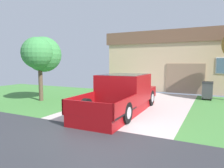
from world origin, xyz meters
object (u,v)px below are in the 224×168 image
Objects in this scene: pickup_truck at (123,94)px; handbag at (105,104)px; wheeled_trash_bin at (207,90)px; person_with_hat at (105,89)px; house_with_garage at (175,61)px; neighbor_tree at (41,54)px.

pickup_truck reaches higher than handbag.
wheeled_trash_bin is at bearing 43.59° from handbag.
person_with_hat is 9.07m from house_with_garage.
person_with_hat is 1.44× the size of wheeled_trash_bin.
handbag is at bearing -101.91° from house_with_garage.
neighbor_tree is at bearing -152.19° from wheeled_trash_bin.
person_with_hat is (-1.28, 0.66, 0.12)m from pickup_truck.
house_with_garage reaches higher than pickup_truck.
neighbor_tree reaches higher than handbag.
wheeled_trash_bin is (4.69, 4.19, -0.29)m from person_with_hat.
house_with_garage is at bearing 93.13° from person_with_hat.
wheeled_trash_bin is at bearing -58.95° from house_with_garage.
neighbor_tree is (-5.31, 0.25, 1.96)m from pickup_truck.
house_with_garage is 2.76× the size of neighbor_tree.
pickup_truck reaches higher than person_with_hat.
person_with_hat is 6.30m from wheeled_trash_bin.
house_with_garage is 5.58m from wheeled_trash_bin.
pickup_truck is 3.57× the size of person_with_hat.
house_with_garage is (0.68, 9.39, 1.58)m from pickup_truck.
handbag is 0.04× the size of house_with_garage.
handbag is (-1.21, 0.46, -0.64)m from pickup_truck.
pickup_truck is at bearing -20.67° from handbag.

